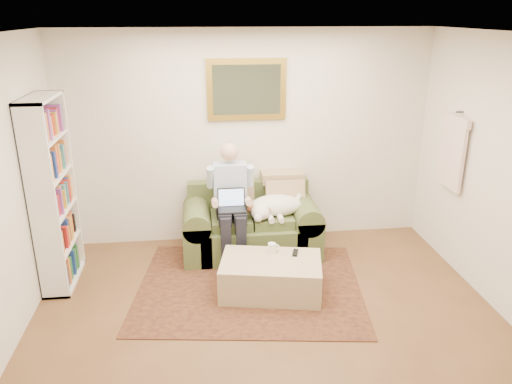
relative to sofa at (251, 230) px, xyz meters
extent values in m
cube|color=brown|center=(0.00, -2.06, -0.28)|extent=(4.50, 5.00, 0.01)
cube|color=white|center=(0.00, -2.06, 2.32)|extent=(4.50, 5.00, 0.01)
cube|color=silver|center=(0.00, 0.44, 1.02)|extent=(4.50, 0.01, 2.60)
cube|color=black|center=(-0.11, -0.84, -0.27)|extent=(2.57, 2.17, 0.01)
cube|color=#4D582F|center=(0.00, -0.03, -0.08)|extent=(1.23, 0.79, 0.40)
cube|color=#4D582F|center=(0.00, 0.31, 0.32)|extent=(1.49, 0.17, 0.41)
cube|color=#4D582F|center=(-0.65, -0.03, -0.03)|extent=(0.32, 0.79, 0.82)
cube|color=#4D582F|center=(0.65, -0.03, -0.03)|extent=(0.32, 0.79, 0.82)
cube|color=#4D582F|center=(-0.24, -0.08, 0.18)|extent=(0.47, 0.53, 0.11)
cube|color=#4D582F|center=(0.24, -0.08, 0.18)|extent=(0.47, 0.53, 0.11)
cube|color=black|center=(-0.24, -0.26, 0.38)|extent=(0.31, 0.22, 0.02)
cube|color=black|center=(-0.24, -0.15, 0.49)|extent=(0.31, 0.06, 0.22)
cube|color=#99BFF2|center=(-0.24, -0.16, 0.49)|extent=(0.29, 0.04, 0.19)
cube|color=tan|center=(0.10, -0.98, -0.09)|extent=(1.13, 0.84, 0.37)
cylinder|color=white|center=(0.13, -0.79, 0.14)|extent=(0.08, 0.08, 0.10)
cube|color=black|center=(0.37, -0.86, 0.10)|extent=(0.09, 0.16, 0.02)
cube|color=gold|center=(0.00, 0.42, 1.62)|extent=(0.94, 0.04, 0.72)
cube|color=gray|center=(0.00, 0.40, 1.62)|extent=(0.80, 0.01, 0.58)
camera|label=1|loc=(-0.60, -5.47, 2.49)|focal=35.00mm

